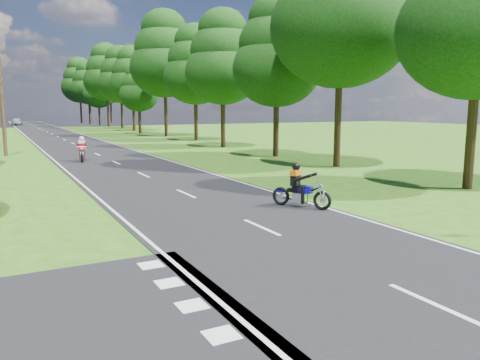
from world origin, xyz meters
TOP-DOWN VIEW (x-y plane):
  - ground at (0.00, 0.00)m, footprint 160.00×160.00m
  - main_road at (0.00, 50.00)m, footprint 7.00×140.00m
  - road_markings at (-0.14, 48.13)m, footprint 7.40×140.00m
  - treeline at (1.43, 60.06)m, footprint 40.00×115.35m
  - telegraph_pole at (-6.00, 28.00)m, footprint 1.20×0.26m
  - rider_near_blue at (2.58, 3.71)m, footprint 1.49×1.91m
  - rider_far_red at (-1.73, 21.83)m, footprint 0.97×1.99m
  - distant_car at (-2.53, 91.30)m, footprint 2.47×4.41m

SIDE VIEW (x-z plane):
  - ground at x=0.00m, z-range 0.00..0.00m
  - main_road at x=0.00m, z-range 0.00..0.02m
  - road_markings at x=-0.14m, z-range 0.02..0.03m
  - distant_car at x=-2.53m, z-range 0.02..1.44m
  - rider_near_blue at x=2.58m, z-range 0.02..1.57m
  - rider_far_red at x=-1.73m, z-range 0.02..1.61m
  - telegraph_pole at x=-6.00m, z-range 0.07..8.07m
  - treeline at x=1.43m, z-range 0.86..15.65m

